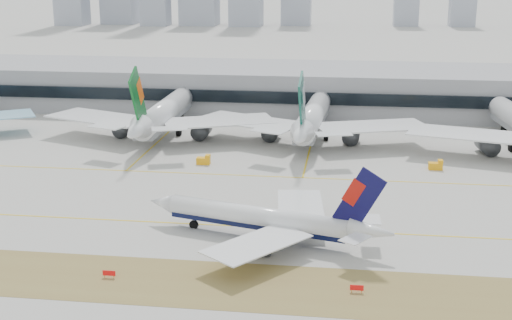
# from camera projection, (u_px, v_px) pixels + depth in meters

# --- Properties ---
(ground) EXTENTS (3000.00, 3000.00, 0.00)m
(ground) POSITION_uv_depth(u_px,v_px,m) (236.00, 217.00, 148.40)
(ground) COLOR #A8A69D
(ground) RESTS_ON ground
(taxiing_airliner) EXTENTS (49.37, 42.09, 16.90)m
(taxiing_airliner) POSITION_uv_depth(u_px,v_px,m) (266.00, 220.00, 135.43)
(taxiing_airliner) COLOR white
(taxiing_airliner) RESTS_ON ground
(widebody_eva) EXTENTS (71.38, 69.51, 25.43)m
(widebody_eva) POSITION_uv_depth(u_px,v_px,m) (163.00, 114.00, 215.31)
(widebody_eva) COLOR white
(widebody_eva) RESTS_ON ground
(widebody_cathay) EXTENTS (69.85, 68.37, 24.92)m
(widebody_cathay) POSITION_uv_depth(u_px,v_px,m) (312.00, 119.00, 210.05)
(widebody_cathay) COLOR white
(widebody_cathay) RESTS_ON ground
(terminal) EXTENTS (280.00, 43.10, 15.00)m
(terminal) POSITION_uv_depth(u_px,v_px,m) (287.00, 88.00, 255.97)
(terminal) COLOR gray
(terminal) RESTS_ON ground
(hold_sign_left) EXTENTS (2.20, 0.15, 1.35)m
(hold_sign_left) POSITION_uv_depth(u_px,v_px,m) (109.00, 273.00, 119.75)
(hold_sign_left) COLOR red
(hold_sign_left) RESTS_ON ground
(hold_sign_right) EXTENTS (2.20, 0.15, 1.35)m
(hold_sign_right) POSITION_uv_depth(u_px,v_px,m) (357.00, 288.00, 114.40)
(hold_sign_right) COLOR red
(hold_sign_right) RESTS_ON ground
(gse_b) EXTENTS (3.55, 2.00, 2.60)m
(gse_b) POSITION_uv_depth(u_px,v_px,m) (204.00, 160.00, 186.98)
(gse_b) COLOR #F6A20C
(gse_b) RESTS_ON ground
(gse_c) EXTENTS (3.55, 2.00, 2.60)m
(gse_c) POSITION_uv_depth(u_px,v_px,m) (436.00, 166.00, 182.20)
(gse_c) COLOR #F6A20C
(gse_c) RESTS_ON ground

